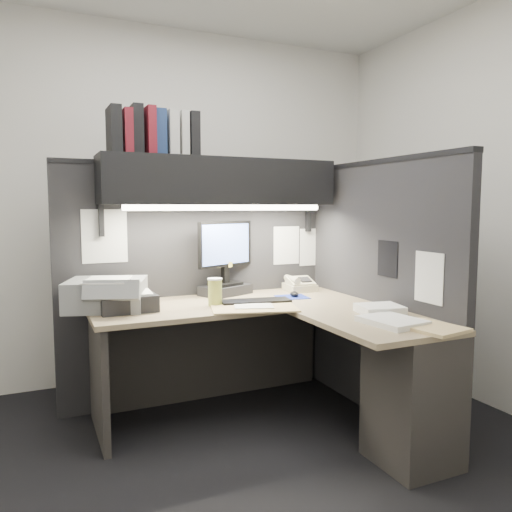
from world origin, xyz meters
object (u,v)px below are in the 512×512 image
printer (107,294)px  notebook_stack (127,302)px  desk (317,365)px  coffee_cup (215,293)px  monitor (225,266)px  keyboard (256,301)px  telephone (300,285)px  overhead_shelf (220,182)px

printer → notebook_stack: (0.10, -0.10, -0.04)m
desk → coffee_cup: 0.75m
monitor → keyboard: (0.06, -0.36, -0.19)m
desk → telephone: size_ratio=8.34×
keyboard → telephone: (0.48, 0.30, 0.03)m
monitor → coffee_cup: 0.40m
coffee_cup → overhead_shelf: bearing=63.2°
desk → coffee_cup: coffee_cup is taller
notebook_stack → telephone: bearing=8.6°
telephone → printer: printer is taller
telephone → desk: bearing=-108.2°
desk → telephone: bearing=67.7°
desk → keyboard: keyboard is taller
keyboard → notebook_stack: size_ratio=1.36×
overhead_shelf → notebook_stack: (-0.65, -0.19, -0.72)m
printer → keyboard: bearing=5.5°
telephone → printer: size_ratio=0.46×
monitor → overhead_shelf: bearing=-155.4°
telephone → keyboard: bearing=-144.3°
overhead_shelf → printer: 1.02m
monitor → keyboard: size_ratio=1.16×
overhead_shelf → notebook_stack: overhead_shelf is taller
telephone → printer: bearing=-172.0°
notebook_stack → coffee_cup: bearing=-8.0°
keyboard → coffee_cup: 0.27m
coffee_cup → printer: (-0.62, 0.17, 0.01)m
coffee_cup → notebook_stack: coffee_cup is taller
overhead_shelf → coffee_cup: size_ratio=9.72×
overhead_shelf → notebook_stack: bearing=-163.8°
desk → notebook_stack: size_ratio=5.29×
coffee_cup → notebook_stack: (-0.52, 0.07, -0.03)m
overhead_shelf → coffee_cup: (-0.13, -0.26, -0.69)m
telephone → printer: 1.37m
desk → notebook_stack: (-0.95, 0.56, 0.34)m
overhead_shelf → telephone: overhead_shelf is taller
monitor → keyboard: bearing=-103.0°
printer → notebook_stack: size_ratio=1.37×
telephone → coffee_cup: 0.79m
desk → overhead_shelf: 1.33m
telephone → printer: (-1.36, -0.09, 0.05)m
desk → printer: printer is taller
coffee_cup → notebook_stack: size_ratio=0.50×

